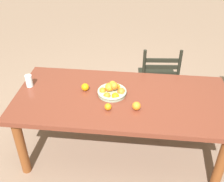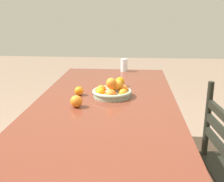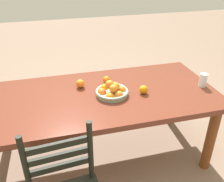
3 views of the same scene
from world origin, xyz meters
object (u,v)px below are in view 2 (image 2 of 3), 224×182
Objects in this scene: fruit_bowl at (112,91)px; orange_loose_2 at (79,91)px; orange_loose_1 at (76,101)px; drinking_glass at (124,65)px; orange_loose_0 at (120,82)px; dining_table at (106,113)px.

fruit_bowl is 0.24m from orange_loose_2.
fruit_bowl reaches higher than orange_loose_1.
orange_loose_2 is 0.51× the size of drinking_glass.
orange_loose_0 is 0.60× the size of drinking_glass.
drinking_glass is at bearing 174.52° from dining_table.
orange_loose_1 is (0.52, -0.25, 0.00)m from orange_loose_0.
dining_table is 0.26m from orange_loose_2.
dining_table is 0.17m from fruit_bowl.
drinking_glass is at bearing 160.51° from orange_loose_2.
orange_loose_2 is (-0.01, -0.24, -0.01)m from fruit_bowl.
orange_loose_0 is 0.39m from orange_loose_2.
orange_loose_2 is (-0.11, -0.21, 0.12)m from dining_table.
dining_table is 16.53× the size of drinking_glass.
orange_loose_1 is at bearing -50.28° from dining_table.
dining_table is at bearing -11.84° from orange_loose_0.
drinking_glass reaches higher than orange_loose_1.
fruit_bowl is at bearing 87.65° from orange_loose_2.
orange_loose_2 is (0.26, -0.28, -0.01)m from orange_loose_0.
dining_table is at bearing 129.72° from orange_loose_1.
fruit_bowl reaches higher than drinking_glass.
fruit_bowl is 3.76× the size of orange_loose_0.
orange_loose_2 is at bearing -19.49° from drinking_glass.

